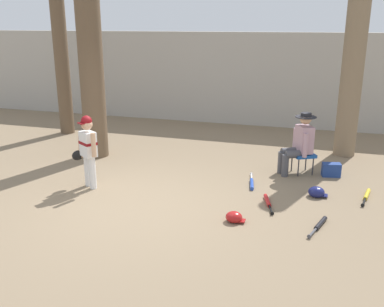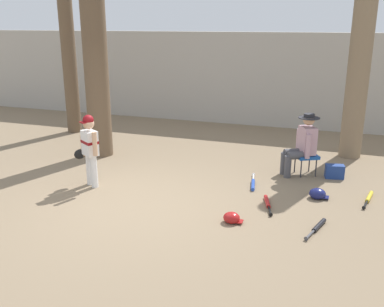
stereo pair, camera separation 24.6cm
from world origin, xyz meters
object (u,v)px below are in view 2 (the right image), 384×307
at_px(bat_blue_youth, 253,184).
at_px(bat_black_composite, 318,227).
at_px(bat_red_barrel, 267,203).
at_px(bat_yellow_trainer, 369,198).
at_px(tree_near_player, 96,61).
at_px(folding_stool, 306,157).
at_px(seated_spectator, 302,143).
at_px(handbag_beside_stool, 335,171).
at_px(tree_far_left, 65,12).
at_px(young_ballplayer, 89,146).
at_px(batting_helmet_navy, 318,194).
at_px(tree_behind_spectator, 359,70).
at_px(batting_helmet_red, 232,218).

height_order(bat_blue_youth, bat_black_composite, same).
height_order(bat_red_barrel, bat_yellow_trainer, same).
relative_size(tree_near_player, folding_stool, 9.02).
bearing_deg(seated_spectator, tree_near_player, -178.92).
bearing_deg(handbag_beside_stool, folding_stool, 177.71).
height_order(tree_near_player, tree_far_left, tree_far_left).
distance_m(seated_spectator, bat_black_composite, 2.38).
distance_m(seated_spectator, bat_blue_youth, 1.29).
xyz_separation_m(young_ballplayer, batting_helmet_navy, (3.90, 0.72, -0.66)).
bearing_deg(folding_stool, tree_behind_spectator, 62.01).
bearing_deg(bat_black_composite, tree_near_player, 155.65).
bearing_deg(bat_yellow_trainer, handbag_beside_stool, 122.29).
xyz_separation_m(seated_spectator, bat_yellow_trainer, (1.21, -0.89, -0.61)).
bearing_deg(bat_black_composite, bat_blue_youth, 131.14).
height_order(handbag_beside_stool, batting_helmet_navy, handbag_beside_stool).
xyz_separation_m(seated_spectator, tree_far_left, (-6.10, 1.53, 2.45)).
height_order(bat_blue_youth, batting_helmet_red, batting_helmet_red).
bearing_deg(bat_black_composite, batting_helmet_red, -170.66).
distance_m(folding_stool, handbag_beside_stool, 0.59).
xyz_separation_m(tree_near_player, batting_helmet_navy, (4.73, -1.02, -1.98)).
distance_m(young_ballplayer, bat_red_barrel, 3.24).
bearing_deg(young_ballplayer, seated_spectator, 27.49).
relative_size(young_ballplayer, folding_stool, 2.40).
height_order(tree_far_left, batting_helmet_red, tree_far_left).
bearing_deg(seated_spectator, tree_far_left, 165.94).
relative_size(bat_red_barrel, bat_yellow_trainer, 0.95).
distance_m(tree_far_left, bat_red_barrel, 7.25).
distance_m(handbag_beside_stool, bat_yellow_trainer, 1.08).
height_order(bat_black_composite, batting_helmet_navy, batting_helmet_navy).
xyz_separation_m(young_ballplayer, seated_spectator, (3.50, 1.82, -0.10)).
xyz_separation_m(seated_spectator, bat_black_composite, (0.47, -2.26, -0.61)).
xyz_separation_m(young_ballplayer, handbag_beside_stool, (4.13, 1.85, -0.61)).
bearing_deg(seated_spectator, tree_behind_spectator, 60.32).
relative_size(tree_near_player, batting_helmet_navy, 15.10).
distance_m(tree_behind_spectator, batting_helmet_red, 4.73).
bearing_deg(batting_helmet_navy, folding_stool, 105.14).
xyz_separation_m(handbag_beside_stool, batting_helmet_red, (-1.37, -2.48, -0.06)).
height_order(tree_behind_spectator, bat_black_composite, tree_behind_spectator).
relative_size(folding_stool, bat_red_barrel, 0.77).
distance_m(seated_spectator, tree_far_left, 6.75).
height_order(folding_stool, bat_red_barrel, folding_stool).
bearing_deg(bat_red_barrel, bat_black_composite, -36.52).
bearing_deg(bat_blue_youth, handbag_beside_stool, 32.79).
bearing_deg(bat_blue_youth, bat_yellow_trainer, -0.73).
xyz_separation_m(tree_behind_spectator, folding_stool, (-0.82, -1.54, -1.51)).
bearing_deg(folding_stool, handbag_beside_stool, -2.29).
xyz_separation_m(tree_behind_spectator, bat_black_composite, (-0.43, -3.85, -1.84)).
distance_m(bat_blue_youth, bat_red_barrel, 0.88).
bearing_deg(batting_helmet_navy, batting_helmet_red, -129.98).
relative_size(young_ballplayer, bat_red_barrel, 1.84).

